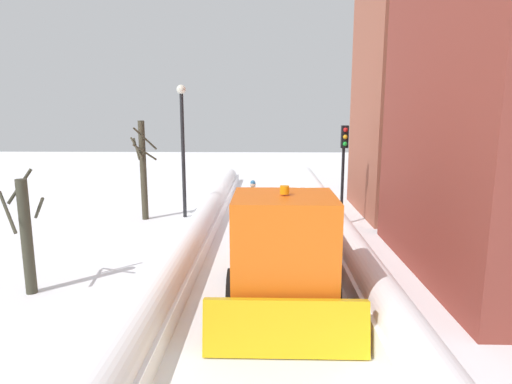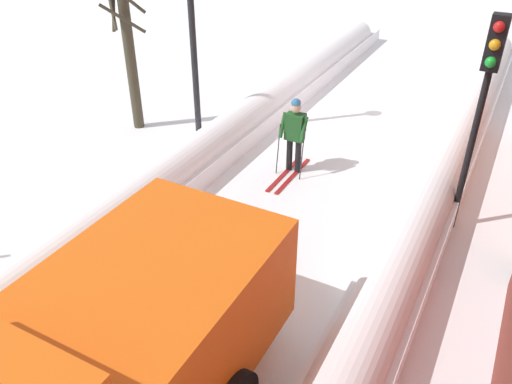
# 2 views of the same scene
# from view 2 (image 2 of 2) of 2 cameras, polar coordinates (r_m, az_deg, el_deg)

# --- Properties ---
(snowbank_right) EXTENTS (1.10, 36.00, 0.92)m
(snowbank_right) POSITION_cam_2_polar(r_m,az_deg,el_deg) (9.03, -25.90, -11.06)
(snowbank_right) COLOR white
(snowbank_right) RESTS_ON ground
(skier) EXTENTS (0.62, 1.80, 1.81)m
(skier) POSITION_cam_2_polar(r_m,az_deg,el_deg) (11.83, 4.30, 6.60)
(skier) COLOR black
(skier) RESTS_ON ground
(traffic_light_pole) EXTENTS (0.28, 0.42, 4.15)m
(traffic_light_pole) POSITION_cam_2_polar(r_m,az_deg,el_deg) (9.70, 23.87, 10.39)
(traffic_light_pole) COLOR black
(traffic_light_pole) RESTS_ON ground
(bare_tree_near) EXTENTS (1.16, 0.85, 4.33)m
(bare_tree_near) POSITION_cam_2_polar(r_m,az_deg,el_deg) (14.02, -13.89, 15.39)
(bare_tree_near) COLOR #3E392A
(bare_tree_near) RESTS_ON ground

